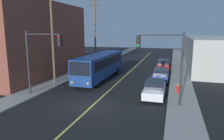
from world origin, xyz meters
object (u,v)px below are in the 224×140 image
utility_pole_mid (95,28)px  fire_hydrant (178,88)px  parked_car_blue (161,75)px  traffic_signal_right_corner (162,54)px  parked_car_red (163,64)px  city_bus (100,65)px  parked_car_white (155,89)px  utility_pole_near (52,30)px  traffic_signal_left_corner (41,51)px

utility_pole_mid → fire_hydrant: bearing=-44.5°
parked_car_blue → traffic_signal_right_corner: traffic_signal_right_corner is taller
fire_hydrant → parked_car_red: bearing=99.1°
parked_car_blue → fire_hydrant: size_ratio=5.25×
city_bus → traffic_signal_right_corner: bearing=-43.9°
parked_car_white → utility_pole_near: 13.28m
parked_car_white → parked_car_blue: size_ratio=1.00×
parked_car_white → utility_pole_mid: (-11.78, 15.43, 5.73)m
utility_pole_mid → traffic_signal_right_corner: size_ratio=1.96×
parked_car_red → traffic_signal_right_corner: traffic_signal_right_corner is taller
parked_car_blue → parked_car_white: bearing=-91.2°
city_bus → parked_car_blue: 7.68m
utility_pole_mid → fire_hydrant: (13.88, -13.62, -5.99)m
parked_car_blue → utility_pole_mid: (-11.92, 8.79, 5.73)m
parked_car_red → utility_pole_mid: size_ratio=0.38×
traffic_signal_left_corner → utility_pole_mid: bearing=95.1°
parked_car_white → parked_car_blue: bearing=88.8°
fire_hydrant → traffic_signal_right_corner: bearing=-111.0°
parked_car_red → traffic_signal_left_corner: bearing=-120.4°
utility_pole_near → traffic_signal_right_corner: (12.61, -4.18, -1.89)m
utility_pole_near → fire_hydrant: utility_pole_near is taller
parked_car_white → traffic_signal_left_corner: traffic_signal_left_corner is taller
parked_car_white → utility_pole_mid: bearing=127.4°
utility_pole_near → parked_car_blue: bearing=20.0°
city_bus → utility_pole_near: size_ratio=1.10×
city_bus → parked_car_blue: (7.57, 0.79, -0.98)m
city_bus → utility_pole_near: (-4.51, -3.60, 4.38)m
traffic_signal_left_corner → traffic_signal_right_corner: (10.82, 0.65, 0.00)m
city_bus → utility_pole_mid: size_ratio=1.03×
parked_car_blue → parked_car_red: (-0.12, 8.12, 0.00)m
parked_car_blue → utility_pole_near: (-12.09, -4.39, 5.35)m
utility_pole_mid → fire_hydrant: size_ratio=14.03×
utility_pole_near → traffic_signal_right_corner: 13.42m
parked_car_white → fire_hydrant: bearing=40.7°
city_bus → parked_car_red: 11.66m
parked_car_red → utility_pole_mid: bearing=176.8°
city_bus → parked_car_blue: city_bus is taller
parked_car_blue → utility_pole_mid: utility_pole_mid is taller
parked_car_blue → parked_car_red: same height
traffic_signal_left_corner → utility_pole_near: bearing=110.3°
parked_car_red → utility_pole_near: 18.12m
parked_car_white → traffic_signal_right_corner: (0.66, -1.93, 3.46)m
parked_car_blue → parked_car_red: size_ratio=1.00×
utility_pole_near → traffic_signal_right_corner: bearing=-18.3°
utility_pole_mid → parked_car_red: bearing=-3.2°
city_bus → parked_car_red: size_ratio=2.75×
city_bus → utility_pole_mid: 11.55m
city_bus → traffic_signal_right_corner: size_ratio=2.03×
traffic_signal_left_corner → parked_car_white: bearing=14.2°
parked_car_white → parked_car_blue: (0.14, 6.64, 0.00)m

